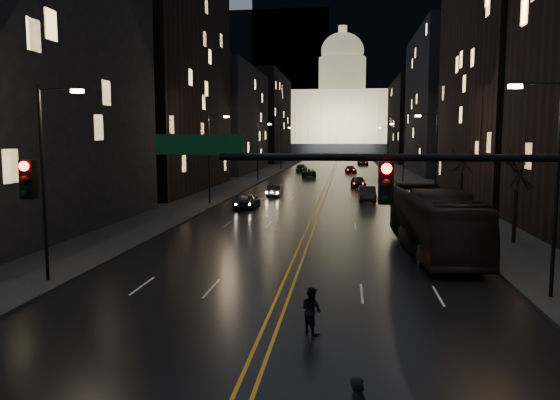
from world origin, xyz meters
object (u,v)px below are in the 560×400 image
(oncoming_car_a, at_px, (247,201))
(bus, at_px, (434,221))
(pedestrian_b, at_px, (311,310))
(traffic_signal, at_px, (491,205))
(oncoming_car_b, at_px, (274,191))
(receding_car_a, at_px, (367,194))

(oncoming_car_a, bearing_deg, bus, 132.94)
(bus, height_order, oncoming_car_a, bus)
(oncoming_car_a, height_order, pedestrian_b, pedestrian_b)
(traffic_signal, height_order, oncoming_car_b, traffic_signal)
(receding_car_a, bearing_deg, oncoming_car_b, 161.94)
(oncoming_car_b, bearing_deg, traffic_signal, 101.23)
(oncoming_car_b, relative_size, receding_car_a, 0.85)
(bus, relative_size, oncoming_car_a, 2.91)
(bus, relative_size, oncoming_car_b, 3.23)
(bus, bearing_deg, oncoming_car_b, 110.99)
(bus, xyz_separation_m, receding_car_a, (-2.89, 25.45, -1.06))
(oncoming_car_a, bearing_deg, traffic_signal, 113.11)
(receding_car_a, bearing_deg, oncoming_car_a, -147.93)
(oncoming_car_b, bearing_deg, receding_car_a, 160.90)
(oncoming_car_b, height_order, receding_car_a, receding_car_a)
(oncoming_car_b, bearing_deg, pedestrian_b, 97.01)
(traffic_signal, distance_m, receding_car_a, 44.73)
(traffic_signal, bearing_deg, pedestrian_b, 131.67)
(receding_car_a, bearing_deg, traffic_signal, -89.69)
(traffic_signal, xyz_separation_m, oncoming_car_b, (-11.36, 47.62, -4.42))
(bus, xyz_separation_m, oncoming_car_b, (-13.11, 28.56, -1.17))
(traffic_signal, relative_size, oncoming_car_b, 4.19)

